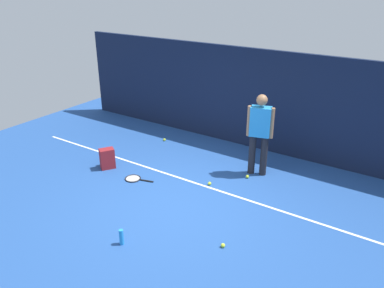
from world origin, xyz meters
name	(u,v)px	position (x,y,z in m)	size (l,w,h in m)	color
ground_plane	(180,201)	(0.00, 0.00, 0.00)	(12.00, 12.00, 0.00)	#234C93
back_fence	(255,100)	(0.00, 3.00, 1.16)	(10.00, 0.10, 2.33)	#141E38
court_line	(201,185)	(0.00, 0.73, 0.00)	(9.00, 0.05, 0.00)	white
tennis_player	(260,130)	(0.70, 1.77, 0.97)	(0.51, 0.33, 1.70)	black
tennis_racket	(134,179)	(-1.26, 0.17, 0.01)	(0.64, 0.40, 0.03)	black
backpack	(107,159)	(-2.07, 0.26, 0.21)	(0.38, 0.37, 0.44)	maroon
tennis_ball_near_player	(247,177)	(0.63, 1.49, 0.03)	(0.07, 0.07, 0.07)	#CCE033
tennis_ball_by_fence	(164,140)	(-1.94, 2.09, 0.03)	(0.07, 0.07, 0.07)	#CCE033
tennis_ball_mid_court	(210,183)	(0.14, 0.82, 0.03)	(0.07, 0.07, 0.07)	#CCE033
tennis_ball_far_left	(223,245)	(1.29, -0.70, 0.03)	(0.07, 0.07, 0.07)	#CCE033
water_bottle	(121,237)	(-0.04, -1.49, 0.13)	(0.07, 0.07, 0.26)	#268CD8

